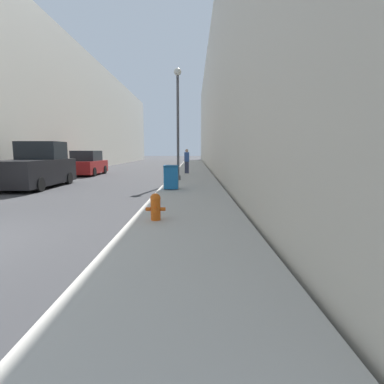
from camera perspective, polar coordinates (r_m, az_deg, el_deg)
sidewalk_right at (r=23.21m, az=0.07°, el=3.58°), size 2.90×60.00×0.13m
building_left_glass at (r=35.24m, az=-27.56°, el=13.11°), size 12.00×60.00×11.10m
building_right_stone at (r=32.34m, az=14.17°, el=15.70°), size 12.00×60.00×12.66m
fire_hydrant at (r=7.30m, az=-6.96°, el=-2.68°), size 0.48×0.36×0.66m
trash_bin at (r=13.09m, az=-3.99°, el=2.89°), size 0.62×0.64×1.05m
lamppost at (r=17.36m, az=-2.71°, el=14.48°), size 0.41×0.41×6.19m
pickup_truck at (r=16.70m, az=-27.67°, el=4.04°), size 2.28×4.98×2.26m
parked_sedan_near at (r=23.68m, az=-19.35°, el=5.04°), size 1.99×4.23×1.80m
pedestrian_on_sidewalk at (r=22.34m, az=-1.00°, el=5.89°), size 0.36×0.24×1.79m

